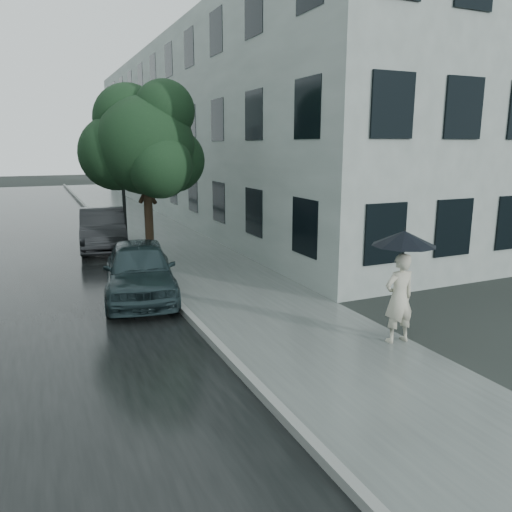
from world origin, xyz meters
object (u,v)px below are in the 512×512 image
pedestrian (399,298)px  lamp_post (118,175)px  street_tree (144,144)px  car_near (140,269)px  car_far (103,229)px

pedestrian → lamp_post: size_ratio=0.38×
pedestrian → street_tree: 9.05m
street_tree → car_near: 4.46m
lamp_post → car_near: (-0.59, -6.19, -1.95)m
pedestrian → street_tree: street_tree is taller
lamp_post → street_tree: bearing=-83.5°
lamp_post → car_near: lamp_post is taller
car_far → lamp_post: bearing=-26.5°
pedestrian → lamp_post: lamp_post is taller
car_near → street_tree: bearing=82.6°
street_tree → car_far: size_ratio=1.27×
pedestrian → car_far: size_ratio=0.40×
car_far → car_near: bearing=-83.6°
pedestrian → lamp_post: bearing=-71.6°
street_tree → lamp_post: street_tree is taller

